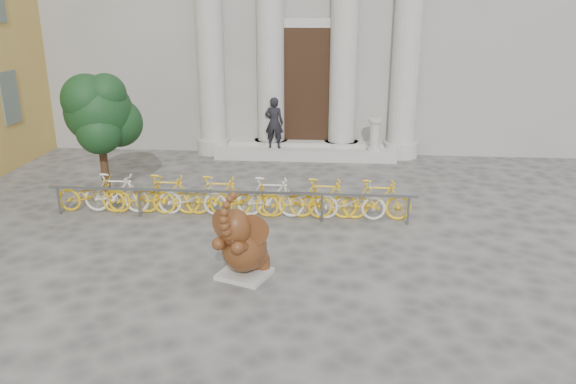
# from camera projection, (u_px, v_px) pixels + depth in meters

# --- Properties ---
(ground) EXTENTS (80.00, 80.00, 0.00)m
(ground) POSITION_uv_depth(u_px,v_px,m) (278.00, 292.00, 10.09)
(ground) COLOR #474442
(ground) RESTS_ON ground
(entrance_steps) EXTENTS (6.00, 1.20, 0.36)m
(entrance_steps) POSITION_uv_depth(u_px,v_px,m) (305.00, 152.00, 18.92)
(entrance_steps) COLOR #A8A59E
(entrance_steps) RESTS_ON ground
(elephant_statue) EXTENTS (1.19, 1.41, 1.78)m
(elephant_statue) POSITION_uv_depth(u_px,v_px,m) (243.00, 245.00, 10.46)
(elephant_statue) COLOR #A8A59E
(elephant_statue) RESTS_ON ground
(bike_rack) EXTENTS (8.86, 0.53, 1.00)m
(bike_rack) POSITION_uv_depth(u_px,v_px,m) (231.00, 196.00, 13.60)
(bike_rack) COLOR slate
(bike_rack) RESTS_ON ground
(tree) EXTENTS (1.92, 1.75, 3.33)m
(tree) POSITION_uv_depth(u_px,v_px,m) (100.00, 113.00, 14.08)
(tree) COLOR #332114
(tree) RESTS_ON ground
(pedestrian) EXTENTS (0.65, 0.46, 1.70)m
(pedestrian) POSITION_uv_depth(u_px,v_px,m) (274.00, 123.00, 18.49)
(pedestrian) COLOR black
(pedestrian) RESTS_ON entrance_steps
(balustrade_post) EXTENTS (0.43, 0.43, 1.06)m
(balustrade_post) POSITION_uv_depth(u_px,v_px,m) (374.00, 136.00, 18.24)
(balustrade_post) COLOR #A8A59E
(balustrade_post) RESTS_ON entrance_steps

